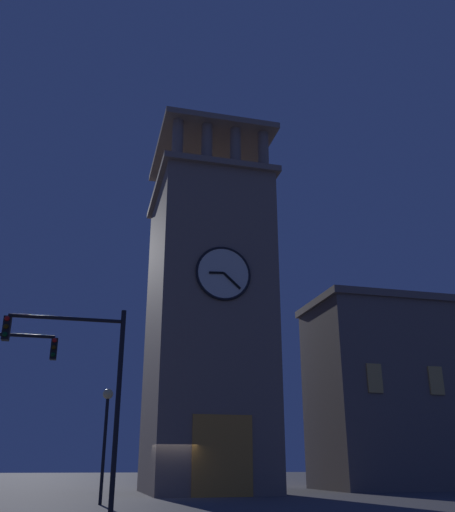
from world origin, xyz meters
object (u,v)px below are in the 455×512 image
Objects in this scene: clocktower at (207,322)px; traffic_signal_mid at (83,373)px; adjacent_wing_building at (435,393)px; street_lamp at (106,421)px.

clocktower is 18.23m from traffic_signal_mid.
adjacent_wing_building is 25.46m from street_lamp.
adjacent_wing_building is 3.86× the size of street_lamp.
adjacent_wing_building is at bearing -174.48° from clocktower.
adjacent_wing_building is at bearing -155.99° from street_lamp.
clocktower is at bearing 5.52° from adjacent_wing_building.
traffic_signal_mid is at bearing 81.10° from street_lamp.
street_lamp is at bearing 24.01° from adjacent_wing_building.
street_lamp is at bearing -98.90° from traffic_signal_mid.
adjacent_wing_building is 29.82m from traffic_signal_mid.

